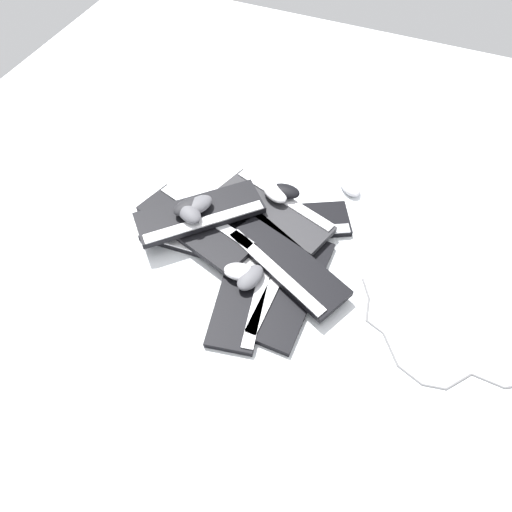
{
  "coord_description": "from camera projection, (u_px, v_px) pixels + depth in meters",
  "views": [
    {
      "loc": [
        0.85,
        0.27,
        1.28
      ],
      "look_at": [
        0.04,
        -0.07,
        0.04
      ],
      "focal_mm": 32.0,
      "sensor_mm": 36.0,
      "label": 1
    }
  ],
  "objects": [
    {
      "name": "keyboard_4",
      "position": [
        196.0,
        227.0,
        1.59
      ],
      "size": [
        0.28,
        0.46,
        0.03
      ],
      "color": "black",
      "rests_on": "keyboard_3"
    },
    {
      "name": "mouse_5",
      "position": [
        198.0,
        205.0,
        1.56
      ],
      "size": [
        0.13,
        0.11,
        0.04
      ],
      "primitive_type": "ellipsoid",
      "rotation": [
        0.0,
        0.0,
        2.66
      ],
      "color": "#4C4C51",
      "rests_on": "keyboard_5"
    },
    {
      "name": "keyboard_0",
      "position": [
        245.0,
        289.0,
        1.48
      ],
      "size": [
        0.46,
        0.23,
        0.03
      ],
      "color": "black",
      "rests_on": "ground"
    },
    {
      "name": "keyboard_6",
      "position": [
        287.0,
        264.0,
        1.5
      ],
      "size": [
        0.33,
        0.46,
        0.03
      ],
      "color": "black",
      "rests_on": "keyboard_1"
    },
    {
      "name": "mouse_0",
      "position": [
        250.0,
        278.0,
        1.46
      ],
      "size": [
        0.12,
        0.09,
        0.04
      ],
      "primitive_type": "ellipsoid",
      "rotation": [
        0.0,
        0.0,
        2.89
      ],
      "color": "#4C4C51",
      "rests_on": "keyboard_0"
    },
    {
      "name": "mouse_6",
      "position": [
        285.0,
        191.0,
        1.64
      ],
      "size": [
        0.08,
        0.12,
        0.04
      ],
      "primitive_type": "ellipsoid",
      "rotation": [
        0.0,
        0.0,
        4.82
      ],
      "color": "black",
      "rests_on": "keyboard_7"
    },
    {
      "name": "keyboard_5",
      "position": [
        200.0,
        213.0,
        1.58
      ],
      "size": [
        0.41,
        0.42,
        0.03
      ],
      "color": "black",
      "rests_on": "keyboard_4"
    },
    {
      "name": "keyboard_3",
      "position": [
        204.0,
        239.0,
        1.59
      ],
      "size": [
        0.18,
        0.45,
        0.03
      ],
      "color": "black",
      "rests_on": "ground"
    },
    {
      "name": "mouse_2",
      "position": [
        190.0,
        211.0,
        1.54
      ],
      "size": [
        0.11,
        0.13,
        0.04
      ],
      "primitive_type": "ellipsoid",
      "rotation": [
        0.0,
        0.0,
        1.06
      ],
      "color": "#4C4C51",
      "rests_on": "keyboard_5"
    },
    {
      "name": "keyboard_2",
      "position": [
        288.0,
        223.0,
        1.64
      ],
      "size": [
        0.33,
        0.46,
        0.03
      ],
      "color": "black",
      "rests_on": "ground"
    },
    {
      "name": "mouse_1",
      "position": [
        240.0,
        272.0,
        1.47
      ],
      "size": [
        0.09,
        0.12,
        0.04
      ],
      "primitive_type": "ellipsoid",
      "rotation": [
        0.0,
        0.0,
        4.9
      ],
      "color": "#B7B7BC",
      "rests_on": "keyboard_0"
    },
    {
      "name": "mouse_7",
      "position": [
        350.0,
        186.0,
        1.73
      ],
      "size": [
        0.13,
        0.12,
        0.04
      ],
      "primitive_type": "ellipsoid",
      "rotation": [
        0.0,
        0.0,
        3.86
      ],
      "color": "#B7B7BC",
      "rests_on": "ground"
    },
    {
      "name": "keyboard_7",
      "position": [
        275.0,
        210.0,
        1.63
      ],
      "size": [
        0.28,
        0.46,
        0.03
      ],
      "color": "#232326",
      "rests_on": "keyboard_2"
    },
    {
      "name": "keyboard_1",
      "position": [
        291.0,
        288.0,
        1.48
      ],
      "size": [
        0.44,
        0.16,
        0.03
      ],
      "color": "black",
      "rests_on": "ground"
    },
    {
      "name": "ground_plane",
      "position": [
        278.0,
        261.0,
        1.55
      ],
      "size": [
        3.2,
        3.2,
        0.0
      ],
      "primitive_type": "plane",
      "color": "silver"
    },
    {
      "name": "mouse_4",
      "position": [
        188.0,
        207.0,
        1.55
      ],
      "size": [
        0.13,
        0.12,
        0.04
      ],
      "primitive_type": "ellipsoid",
      "rotation": [
        0.0,
        0.0,
        5.67
      ],
      "color": "black",
      "rests_on": "keyboard_5"
    },
    {
      "name": "cable_0",
      "position": [
        439.0,
        357.0,
        1.35
      ],
      "size": [
        0.29,
        0.64,
        0.01
      ],
      "color": "#59595B",
      "rests_on": "ground"
    },
    {
      "name": "mouse_3",
      "position": [
        275.0,
        193.0,
        1.63
      ],
      "size": [
        0.11,
        0.13,
        0.04
      ],
      "primitive_type": "ellipsoid",
      "rotation": [
        0.0,
        0.0,
        1.02
      ],
      "color": "silver",
      "rests_on": "keyboard_7"
    }
  ]
}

